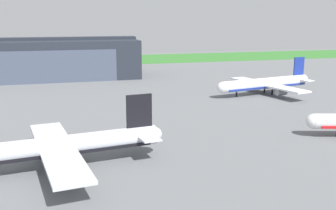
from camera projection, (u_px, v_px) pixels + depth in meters
ground_plane at (104, 161)px, 72.74m from camera, size 440.00×440.00×0.00m
grass_field_strip at (69, 61)px, 240.31m from camera, size 440.00×56.00×0.08m
maintenance_hangar at (32, 59)px, 169.50m from camera, size 89.92×30.88×17.55m
airliner_far_left at (265, 84)px, 136.10m from camera, size 38.52×34.74×12.03m
airliner_near_left at (53, 148)px, 68.33m from camera, size 40.74×34.67×12.03m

